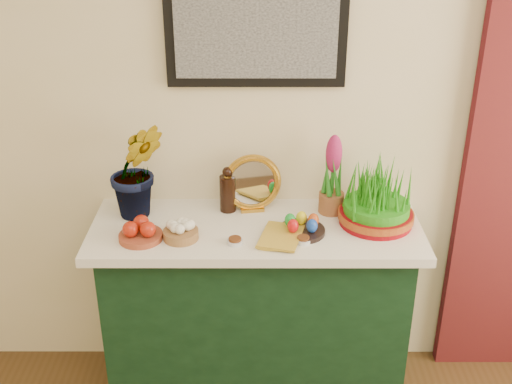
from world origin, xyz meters
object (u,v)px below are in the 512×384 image
at_px(mirror, 252,184).
at_px(book, 262,234).
at_px(sideboard, 256,314).
at_px(hyacinth_green, 136,155).
at_px(wheatgrass_sabzeh, 377,199).

xyz_separation_m(mirror, book, (0.04, -0.25, -0.11)).
distance_m(sideboard, mirror, 0.61).
xyz_separation_m(hyacinth_green, mirror, (0.49, 0.05, -0.16)).
bearing_deg(hyacinth_green, sideboard, -24.62).
distance_m(sideboard, wheatgrass_sabzeh, 0.77).
distance_m(hyacinth_green, wheatgrass_sabzeh, 1.03).
xyz_separation_m(hyacinth_green, book, (0.53, -0.19, -0.27)).
relative_size(sideboard, hyacinth_green, 2.30).
bearing_deg(hyacinth_green, mirror, -7.85).
distance_m(sideboard, book, 0.49).
bearing_deg(book, mirror, 113.77).
relative_size(sideboard, book, 6.09).
bearing_deg(sideboard, book, -77.09).
height_order(sideboard, book, book).
bearing_deg(book, sideboard, 117.49).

